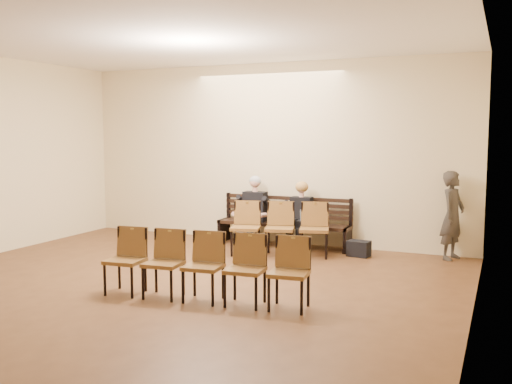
{
  "coord_description": "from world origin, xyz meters",
  "views": [
    {
      "loc": [
        4.29,
        -5.37,
        2.17
      ],
      "look_at": [
        0.15,
        4.05,
        1.08
      ],
      "focal_mm": 40.0,
      "sensor_mm": 36.0,
      "label": 1
    }
  ],
  "objects_px": {
    "seated_woman": "(300,219)",
    "water_bottle": "(302,221)",
    "chair_row_front": "(280,229)",
    "chair_row_back": "(203,267)",
    "passerby": "(453,209)",
    "bag": "(359,249)",
    "seated_man": "(253,211)",
    "bench": "(283,234)",
    "laptop": "(249,216)"
  },
  "relations": [
    {
      "from": "seated_woman",
      "to": "water_bottle",
      "type": "xyz_separation_m",
      "value": [
        0.14,
        -0.28,
        0.0
      ]
    },
    {
      "from": "water_bottle",
      "to": "chair_row_front",
      "type": "height_order",
      "value": "chair_row_front"
    },
    {
      "from": "seated_woman",
      "to": "chair_row_back",
      "type": "xyz_separation_m",
      "value": [
        -0.04,
        -3.62,
        -0.12
      ]
    },
    {
      "from": "water_bottle",
      "to": "chair_row_back",
      "type": "height_order",
      "value": "chair_row_back"
    },
    {
      "from": "passerby",
      "to": "bag",
      "type": "bearing_deg",
      "value": 123.53
    },
    {
      "from": "seated_man",
      "to": "passerby",
      "type": "distance_m",
      "value": 3.63
    },
    {
      "from": "seated_woman",
      "to": "chair_row_back",
      "type": "height_order",
      "value": "seated_woman"
    },
    {
      "from": "bench",
      "to": "passerby",
      "type": "distance_m",
      "value": 3.12
    },
    {
      "from": "seated_man",
      "to": "chair_row_back",
      "type": "relative_size",
      "value": 0.48
    },
    {
      "from": "seated_man",
      "to": "bag",
      "type": "relative_size",
      "value": 3.48
    },
    {
      "from": "chair_row_back",
      "to": "seated_man",
      "type": "bearing_deg",
      "value": 98.13
    },
    {
      "from": "seated_man",
      "to": "chair_row_front",
      "type": "height_order",
      "value": "seated_man"
    },
    {
      "from": "laptop",
      "to": "chair_row_back",
      "type": "distance_m",
      "value": 3.63
    },
    {
      "from": "laptop",
      "to": "bag",
      "type": "bearing_deg",
      "value": -15.34
    },
    {
      "from": "seated_man",
      "to": "water_bottle",
      "type": "relative_size",
      "value": 5.51
    },
    {
      "from": "bag",
      "to": "laptop",
      "type": "bearing_deg",
      "value": 178.01
    },
    {
      "from": "passerby",
      "to": "chair_row_back",
      "type": "height_order",
      "value": "passerby"
    },
    {
      "from": "laptop",
      "to": "bag",
      "type": "relative_size",
      "value": 0.91
    },
    {
      "from": "seated_man",
      "to": "bag",
      "type": "distance_m",
      "value": 2.19
    },
    {
      "from": "bench",
      "to": "bag",
      "type": "bearing_deg",
      "value": -11.61
    },
    {
      "from": "bag",
      "to": "chair_row_back",
      "type": "relative_size",
      "value": 0.14
    },
    {
      "from": "laptop",
      "to": "water_bottle",
      "type": "bearing_deg",
      "value": -21.15
    },
    {
      "from": "laptop",
      "to": "chair_row_back",
      "type": "height_order",
      "value": "chair_row_back"
    },
    {
      "from": "seated_man",
      "to": "chair_row_front",
      "type": "bearing_deg",
      "value": -40.32
    },
    {
      "from": "passerby",
      "to": "chair_row_front",
      "type": "bearing_deg",
      "value": 126.13
    },
    {
      "from": "passerby",
      "to": "laptop",
      "type": "bearing_deg",
      "value": 113.36
    },
    {
      "from": "chair_row_front",
      "to": "seated_woman",
      "type": "bearing_deg",
      "value": 63.83
    },
    {
      "from": "bench",
      "to": "seated_woman",
      "type": "height_order",
      "value": "seated_woman"
    },
    {
      "from": "bag",
      "to": "chair_row_front",
      "type": "relative_size",
      "value": 0.22
    },
    {
      "from": "passerby",
      "to": "bench",
      "type": "bearing_deg",
      "value": 109.9
    },
    {
      "from": "passerby",
      "to": "chair_row_front",
      "type": "height_order",
      "value": "passerby"
    },
    {
      "from": "seated_woman",
      "to": "laptop",
      "type": "xyz_separation_m",
      "value": [
        -0.99,
        -0.12,
        0.01
      ]
    },
    {
      "from": "seated_man",
      "to": "chair_row_back",
      "type": "xyz_separation_m",
      "value": [
        0.91,
        -3.62,
        -0.21
      ]
    },
    {
      "from": "chair_row_back",
      "to": "bench",
      "type": "bearing_deg",
      "value": 89.17
    },
    {
      "from": "chair_row_front",
      "to": "bench",
      "type": "bearing_deg",
      "value": 91.21
    },
    {
      "from": "chair_row_front",
      "to": "chair_row_back",
      "type": "bearing_deg",
      "value": -103.84
    },
    {
      "from": "bench",
      "to": "water_bottle",
      "type": "bearing_deg",
      "value": -37.56
    },
    {
      "from": "chair_row_back",
      "to": "bag",
      "type": "bearing_deg",
      "value": 64.6
    },
    {
      "from": "seated_man",
      "to": "chair_row_back",
      "type": "distance_m",
      "value": 3.74
    },
    {
      "from": "seated_woman",
      "to": "passerby",
      "type": "height_order",
      "value": "passerby"
    },
    {
      "from": "seated_man",
      "to": "water_bottle",
      "type": "bearing_deg",
      "value": -14.25
    },
    {
      "from": "bench",
      "to": "laptop",
      "type": "distance_m",
      "value": 0.74
    },
    {
      "from": "bench",
      "to": "chair_row_front",
      "type": "relative_size",
      "value": 1.52
    },
    {
      "from": "passerby",
      "to": "chair_row_back",
      "type": "xyz_separation_m",
      "value": [
        -2.71,
        -3.84,
        -0.43
      ]
    },
    {
      "from": "bench",
      "to": "seated_man",
      "type": "height_order",
      "value": "seated_man"
    },
    {
      "from": "passerby",
      "to": "seated_man",
      "type": "bearing_deg",
      "value": 111.49
    },
    {
      "from": "seated_woman",
      "to": "laptop",
      "type": "height_order",
      "value": "seated_woman"
    },
    {
      "from": "bench",
      "to": "passerby",
      "type": "height_order",
      "value": "passerby"
    },
    {
      "from": "bag",
      "to": "passerby",
      "type": "distance_m",
      "value": 1.72
    },
    {
      "from": "seated_man",
      "to": "passerby",
      "type": "relative_size",
      "value": 0.75
    }
  ]
}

